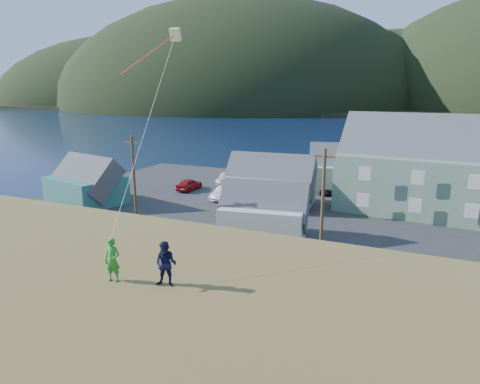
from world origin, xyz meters
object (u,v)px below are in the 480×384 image
object	(u,v)px
kite_flyer_navy	(166,264)
shed_palegreen_near	(270,183)
wharf	(333,169)
kite_flyer_green	(112,260)
shed_white	(264,212)
shed_teal	(86,182)
shed_palegreen_far	(353,170)

from	to	relation	value
kite_flyer_navy	shed_palegreen_near	bearing A→B (deg)	91.95
wharf	shed_palegreen_near	xyz separation A→B (m)	(-2.48, -23.86, 2.30)
wharf	kite_flyer_green	size ratio (longest dim) A/B	17.71
shed_palegreen_near	shed_white	size ratio (longest dim) A/B	1.22
shed_teal	kite_flyer_navy	xyz separation A→B (m)	(29.08, -26.94, 5.35)
shed_palegreen_near	shed_palegreen_far	distance (m)	13.38
wharf	shed_white	xyz separation A→B (m)	(0.73, -34.36, 1.98)
kite_flyer_green	kite_flyer_navy	world-z (taller)	kite_flyer_navy
shed_palegreen_far	kite_flyer_navy	distance (m)	46.09
shed_teal	shed_palegreen_near	size ratio (longest dim) A/B	0.95
shed_teal	shed_white	bearing A→B (deg)	7.68
wharf	shed_white	world-z (taller)	shed_white
shed_palegreen_near	kite_flyer_navy	distance (m)	36.34
shed_teal	shed_white	distance (m)	23.50
shed_palegreen_far	shed_white	bearing A→B (deg)	-114.69
shed_teal	kite_flyer_green	xyz separation A→B (m)	(27.28, -27.34, 5.33)
wharf	shed_white	distance (m)	34.43
wharf	shed_palegreen_near	distance (m)	24.10
wharf	kite_flyer_navy	bearing A→B (deg)	-83.73
shed_teal	shed_white	xyz separation A→B (m)	(23.36, -2.60, -0.17)
kite_flyer_green	shed_teal	bearing A→B (deg)	122.96
wharf	shed_palegreen_near	bearing A→B (deg)	-95.93
kite_flyer_green	kite_flyer_navy	xyz separation A→B (m)	(1.80, 0.40, 0.01)
shed_palegreen_far	shed_palegreen_near	bearing A→B (deg)	-137.91
kite_flyer_navy	shed_palegreen_far	bearing A→B (deg)	79.16
shed_white	shed_palegreen_far	world-z (taller)	shed_palegreen_far
shed_white	kite_flyer_navy	size ratio (longest dim) A/B	5.76
wharf	kite_flyer_green	bearing A→B (deg)	-85.50
wharf	shed_white	size ratio (longest dim) A/B	3.03
wharf	shed_palegreen_far	xyz separation A→B (m)	(5.18, -12.90, 2.50)
shed_white	shed_palegreen_far	xyz separation A→B (m)	(4.46, 21.46, 0.53)
shed_teal	shed_palegreen_near	distance (m)	21.65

